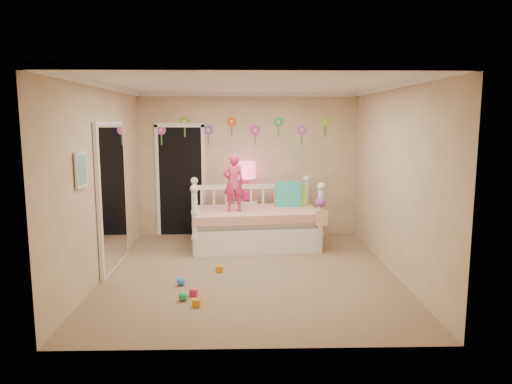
{
  "coord_description": "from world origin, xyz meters",
  "views": [
    {
      "loc": [
        -0.07,
        -6.38,
        2.12
      ],
      "look_at": [
        0.1,
        0.6,
        1.05
      ],
      "focal_mm": 33.03,
      "sensor_mm": 36.0,
      "label": 1
    }
  ],
  "objects_px": {
    "daybed": "(255,213)",
    "table_lamp": "(247,175)",
    "nightstand": "(247,219)",
    "child": "(234,183)"
  },
  "relations": [
    {
      "from": "nightstand",
      "to": "child",
      "type": "bearing_deg",
      "value": -95.61
    },
    {
      "from": "daybed",
      "to": "table_lamp",
      "type": "relative_size",
      "value": 2.94
    },
    {
      "from": "daybed",
      "to": "nightstand",
      "type": "bearing_deg",
      "value": 94.95
    },
    {
      "from": "daybed",
      "to": "table_lamp",
      "type": "distance_m",
      "value": 0.91
    },
    {
      "from": "table_lamp",
      "to": "daybed",
      "type": "bearing_deg",
      "value": -79.1
    },
    {
      "from": "child",
      "to": "nightstand",
      "type": "bearing_deg",
      "value": -114.94
    },
    {
      "from": "child",
      "to": "daybed",
      "type": "bearing_deg",
      "value": -164.14
    },
    {
      "from": "daybed",
      "to": "nightstand",
      "type": "xyz_separation_m",
      "value": [
        -0.13,
        0.7,
        -0.25
      ]
    },
    {
      "from": "nightstand",
      "to": "table_lamp",
      "type": "height_order",
      "value": "table_lamp"
    },
    {
      "from": "daybed",
      "to": "table_lamp",
      "type": "bearing_deg",
      "value": 94.95
    }
  ]
}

